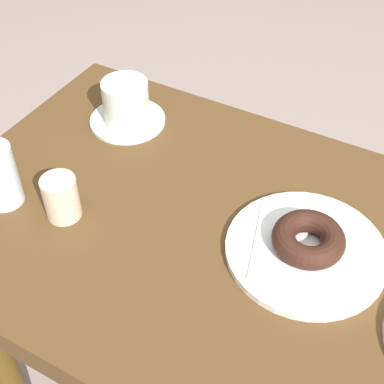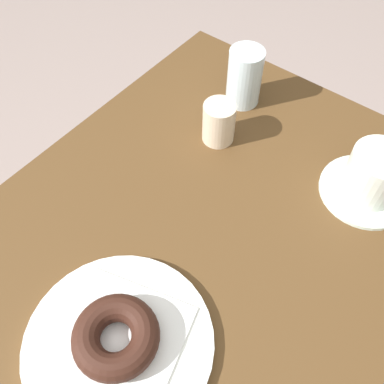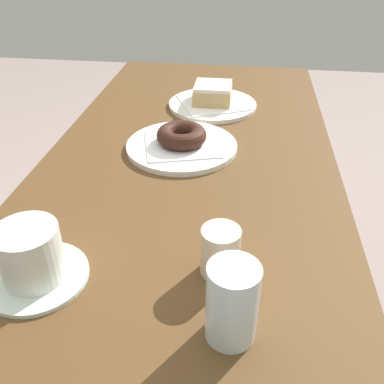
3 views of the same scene
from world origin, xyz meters
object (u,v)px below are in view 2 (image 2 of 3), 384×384
donut_chocolate_ring (116,337)px  sugar_jar (219,123)px  coffee_cup (373,177)px  water_glass (244,77)px  plate_chocolate_ring (119,343)px

donut_chocolate_ring → sugar_jar: bearing=-163.1°
coffee_cup → sugar_jar: bearing=-79.1°
donut_chocolate_ring → water_glass: 0.49m
plate_chocolate_ring → coffee_cup: bearing=161.1°
water_glass → donut_chocolate_ring: bearing=15.7°
plate_chocolate_ring → donut_chocolate_ring: (0.00, -0.00, 0.03)m
water_glass → coffee_cup: size_ratio=0.75×
coffee_cup → sugar_jar: size_ratio=1.94×
donut_chocolate_ring → plate_chocolate_ring: bearing=135.0°
plate_chocolate_ring → coffee_cup: size_ratio=1.67×
coffee_cup → water_glass: bearing=-101.6°
coffee_cup → sugar_jar: (0.05, -0.25, -0.00)m
plate_chocolate_ring → coffee_cup: 0.44m
sugar_jar → coffee_cup: bearing=100.9°
water_glass → coffee_cup: (0.06, 0.27, -0.01)m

